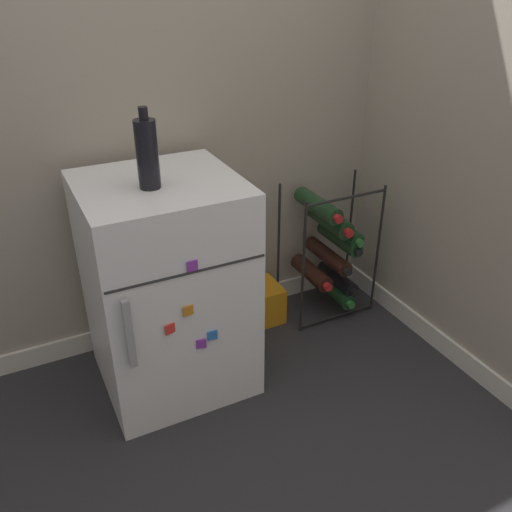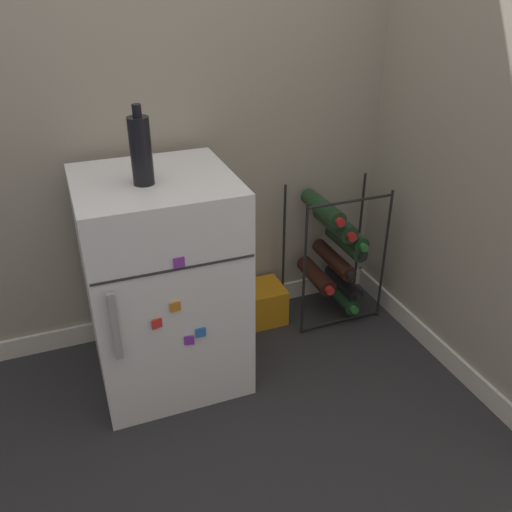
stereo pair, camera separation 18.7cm
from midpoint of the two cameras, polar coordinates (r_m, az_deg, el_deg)
The scene contains 6 objects.
ground_plane at distance 2.12m, azimuth -1.47°, elevation -16.22°, with size 14.00×14.00×0.00m, color #28282B.
wall_back at distance 2.18m, azimuth -10.48°, elevation 21.52°, with size 6.70×0.07×2.50m.
mini_fridge at distance 2.07m, azimuth -11.88°, elevation -3.27°, with size 0.55×0.56×0.84m.
wine_rack at distance 2.50m, azimuth 5.66°, elevation 0.74°, with size 0.41×0.32×0.64m.
soda_box at distance 2.53m, azimuth -2.47°, elevation -5.16°, with size 0.26×0.19×0.18m.
fridge_top_bottle at distance 1.80m, azimuth -14.37°, elevation 10.37°, with size 0.07×0.07×0.26m.
Camera 1 is at (-0.71, -1.33, 1.50)m, focal length 38.00 mm.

